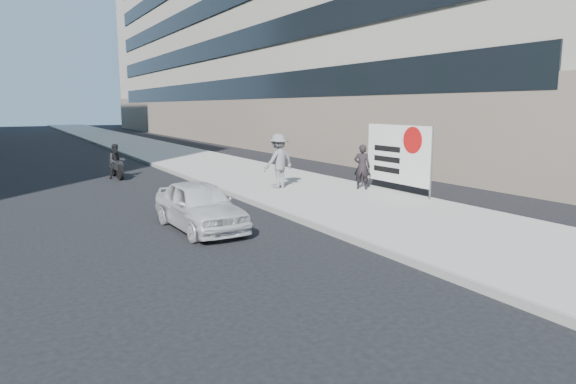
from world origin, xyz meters
TOP-DOWN VIEW (x-y plane):
  - ground at (0.00, 0.00)m, footprint 160.00×160.00m
  - near_sidewalk at (4.00, 20.00)m, footprint 5.00×120.00m
  - near_building at (17.00, 32.00)m, footprint 14.00×70.00m
  - jogger at (3.26, 7.88)m, footprint 1.33×0.95m
  - pedestrian_woman at (5.59, 6.23)m, footprint 0.65×0.65m
  - protest_banner at (6.18, 5.13)m, footprint 0.08×3.06m
  - white_sedan_near at (-1.00, 3.96)m, footprint 1.51×3.49m
  - motorcycle at (-0.96, 14.17)m, footprint 0.73×2.05m

SIDE VIEW (x-z plane):
  - ground at x=0.00m, z-range 0.00..0.00m
  - near_sidewalk at x=4.00m, z-range 0.00..0.15m
  - white_sedan_near at x=-1.00m, z-range 0.00..1.17m
  - motorcycle at x=-0.96m, z-range -0.08..1.35m
  - pedestrian_woman at x=5.59m, z-range 0.15..1.68m
  - jogger at x=3.26m, z-range 0.15..2.02m
  - protest_banner at x=6.18m, z-range 0.30..2.50m
  - near_building at x=17.00m, z-range 0.00..20.00m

